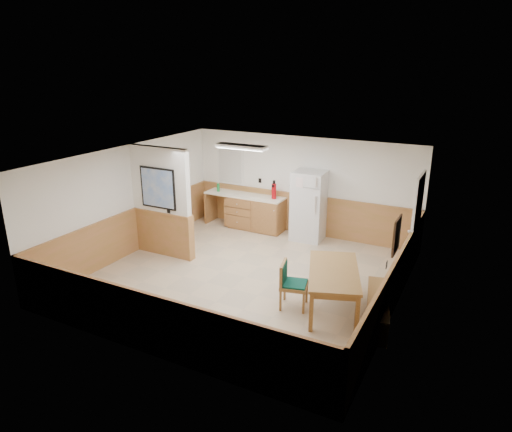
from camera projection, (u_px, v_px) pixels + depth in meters
The scene contains 20 objects.
ground at pixel (246, 277), 9.44m from camera, with size 6.00×6.00×0.00m, color tan.
ceiling at pixel (245, 158), 8.64m from camera, with size 6.00×6.00×0.02m, color white.
back_wall at pixel (302, 186), 11.56m from camera, with size 6.00×0.02×2.50m, color white.
right_wall at pixel (400, 247), 7.73m from camera, with size 0.02×6.00×2.50m, color white.
left_wall at pixel (130, 200), 10.35m from camera, with size 0.02×6.00×2.50m, color white.
wainscot_back at pixel (301, 214), 11.78m from camera, with size 6.00×0.04×1.00m, color #B67349.
wainscot_right at pixel (395, 286), 7.98m from camera, with size 0.04×6.00×1.00m, color #B67349.
wainscot_left at pixel (133, 231), 10.58m from camera, with size 0.04×6.00×1.00m, color #B67349.
partition_wall at pixel (162, 203), 10.19m from camera, with size 1.50×0.20×2.50m.
kitchen_counter at pixel (254, 212), 12.07m from camera, with size 2.20×0.61×1.00m.
exterior_door at pixel (416, 224), 9.40m from camera, with size 0.07×1.02×2.15m.
kitchen_window at pixel (230, 166), 12.37m from camera, with size 0.80×0.04×1.00m.
wall_painting at pixel (397, 235), 7.39m from camera, with size 0.04×0.50×0.60m.
fluorescent_fixture at pixel (242, 147), 10.10m from camera, with size 1.20×0.30×0.09m.
refrigerator at pixel (309, 206), 11.23m from camera, with size 0.80×0.74×1.73m.
dining_table at pixel (334, 275), 8.03m from camera, with size 1.39×1.90×0.75m.
dining_bench at pixel (378, 303), 7.72m from camera, with size 0.71×1.65×0.45m.
dining_chair at pixel (289, 281), 8.17m from camera, with size 0.74×0.58×0.85m.
fire_extinguisher at pixel (274, 191), 11.64m from camera, with size 0.12×0.12×0.48m.
soap_bottle at pixel (218, 187), 12.34m from camera, with size 0.07×0.07×0.23m, color #188939.
Camera 1 is at (4.13, -7.48, 4.20)m, focal length 32.00 mm.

